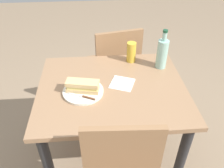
% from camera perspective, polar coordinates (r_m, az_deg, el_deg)
% --- Properties ---
extents(ground_plane, '(8.00, 8.00, 0.00)m').
position_cam_1_polar(ground_plane, '(1.97, -0.00, -17.42)').
color(ground_plane, '#8C755B').
extents(dining_table, '(0.92, 0.76, 0.72)m').
position_cam_1_polar(dining_table, '(1.52, -0.00, -4.51)').
color(dining_table, '#997251').
rests_on(dining_table, ground).
extents(chair_near, '(0.47, 0.47, 0.87)m').
position_cam_1_polar(chair_near, '(2.04, 0.84, 4.57)').
color(chair_near, '#936B47').
rests_on(chair_near, ground).
extents(plate_near, '(0.25, 0.25, 0.01)m').
position_cam_1_polar(plate_near, '(1.40, -7.14, -1.83)').
color(plate_near, silver).
rests_on(plate_near, dining_table).
extents(baguette_sandwich_near, '(0.20, 0.11, 0.07)m').
position_cam_1_polar(baguette_sandwich_near, '(1.37, -7.27, -0.49)').
color(baguette_sandwich_near, '#DBB77A').
rests_on(baguette_sandwich_near, plate_near).
extents(knife_near, '(0.17, 0.09, 0.01)m').
position_cam_1_polar(knife_near, '(1.35, -7.25, -3.06)').
color(knife_near, silver).
rests_on(knife_near, plate_near).
extents(water_bottle, '(0.07, 0.07, 0.28)m').
position_cam_1_polar(water_bottle, '(1.60, 12.30, 7.46)').
color(water_bottle, '#99C6B7').
rests_on(water_bottle, dining_table).
extents(beer_glass, '(0.07, 0.07, 0.15)m').
position_cam_1_polar(beer_glass, '(1.66, 4.79, 7.87)').
color(beer_glass, gold).
rests_on(beer_glass, dining_table).
extents(paper_napkin, '(0.18, 0.18, 0.00)m').
position_cam_1_polar(paper_napkin, '(1.46, 2.53, 0.14)').
color(paper_napkin, white).
rests_on(paper_napkin, dining_table).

